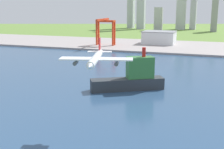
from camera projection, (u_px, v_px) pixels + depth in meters
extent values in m
plane|color=olive|center=(167.00, 77.00, 263.24)|extent=(2400.00, 2400.00, 0.00)
cube|color=#2D4C70|center=(152.00, 96.00, 208.05)|extent=(840.00, 360.00, 0.15)
cube|color=#9E9593|center=(188.00, 47.00, 437.71)|extent=(840.00, 140.00, 2.50)
cylinder|color=white|center=(96.00, 58.00, 132.36)|extent=(11.75, 33.18, 3.23)
cone|color=white|center=(90.00, 67.00, 114.84)|extent=(3.88, 4.22, 3.07)
cube|color=white|center=(96.00, 59.00, 134.10)|extent=(33.31, 15.49, 0.50)
cube|color=red|center=(100.00, 46.00, 146.21)|extent=(1.52, 4.01, 7.75)
cube|color=white|center=(100.00, 52.00, 146.86)|extent=(12.26, 6.57, 0.36)
cylinder|color=#4C4F54|center=(117.00, 63.00, 132.84)|extent=(2.92, 4.99, 1.78)
cylinder|color=#4C4F54|center=(76.00, 63.00, 134.20)|extent=(2.92, 4.99, 1.78)
cube|color=#2D3338|center=(127.00, 84.00, 221.68)|extent=(51.66, 36.61, 8.49)
cube|color=#337238|center=(140.00, 67.00, 220.77)|extent=(21.27, 17.71, 15.61)
cylinder|color=red|center=(144.00, 52.00, 218.77)|extent=(2.63, 2.63, 6.79)
cube|color=red|center=(97.00, 34.00, 449.02)|extent=(2.20, 2.20, 33.89)
cube|color=red|center=(113.00, 34.00, 440.83)|extent=(2.20, 2.20, 33.89)
cube|color=red|center=(99.00, 33.00, 456.38)|extent=(2.20, 2.20, 33.89)
cube|color=red|center=(115.00, 34.00, 448.19)|extent=(2.20, 2.20, 33.89)
cube|color=red|center=(106.00, 21.00, 444.49)|extent=(27.81, 10.00, 2.80)
cube|color=red|center=(103.00, 19.00, 433.15)|extent=(2.60, 46.61, 2.60)
cube|color=white|center=(159.00, 38.00, 466.55)|extent=(47.78, 37.48, 18.03)
cube|color=gray|center=(159.00, 32.00, 464.39)|extent=(48.74, 38.23, 1.20)
cube|color=#B2B7BD|center=(131.00, 2.00, 801.55)|extent=(15.74, 23.96, 138.06)
cube|color=#B8B7BB|center=(158.00, 19.00, 746.81)|extent=(17.87, 23.18, 55.68)
cube|color=#BBBEC1|center=(182.00, 5.00, 758.57)|extent=(21.90, 25.33, 121.96)
cube|color=gray|center=(214.00, 16.00, 699.79)|extent=(14.07, 24.59, 72.36)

